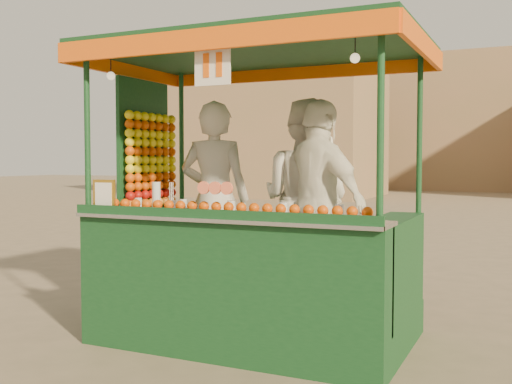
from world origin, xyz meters
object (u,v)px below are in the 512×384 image
at_px(vendor_left, 215,198).
at_px(vendor_middle, 305,200).
at_px(vendor_right, 320,204).
at_px(juice_cart, 245,246).

height_order(vendor_left, vendor_middle, vendor_middle).
distance_m(vendor_left, vendor_middle, 0.86).
relative_size(vendor_middle, vendor_right, 1.02).
xyz_separation_m(juice_cart, vendor_middle, (0.37, 0.49, 0.38)).
bearing_deg(vendor_middle, vendor_left, 22.37).
bearing_deg(vendor_left, juice_cart, 133.48).
distance_m(juice_cart, vendor_left, 0.69).
relative_size(juice_cart, vendor_right, 1.58).
bearing_deg(vendor_left, vendor_right, 162.36).
relative_size(vendor_left, vendor_middle, 1.00).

